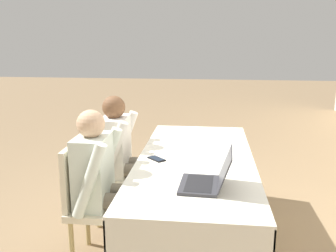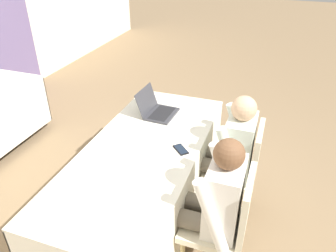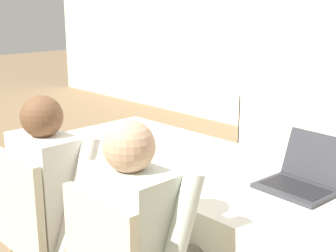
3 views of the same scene
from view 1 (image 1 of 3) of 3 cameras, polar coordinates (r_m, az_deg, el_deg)
ground_plane at (r=3.25m, az=4.01°, el=-17.07°), size 24.00×24.00×0.00m
conference_table_near at (r=3.00m, az=4.18°, el=-7.79°), size 2.09×0.89×0.72m
laptop at (r=2.39m, az=5.93°, el=-8.19°), size 0.35×0.34×0.24m
cell_phone at (r=2.90m, az=-1.76°, el=-5.03°), size 0.16×0.16×0.01m
paper_beside_laptop at (r=3.09m, az=9.24°, el=-4.11°), size 0.26×0.33×0.00m
paper_centre_table at (r=2.70m, az=0.99°, el=-6.49°), size 0.23×0.31×0.00m
paper_left_edge at (r=3.71m, az=3.69°, el=-0.96°), size 0.27×0.33×0.00m
chair_near_left at (r=3.43m, az=-8.38°, el=-6.41°), size 0.44×0.44×0.89m
chair_near_right at (r=2.86m, az=-11.66°, el=-10.71°), size 0.44×0.44×0.89m
person_checkered_shirt at (r=3.35m, az=-6.77°, el=-3.93°), size 0.50×0.52×1.15m
person_white_shirt at (r=2.77m, az=-9.77°, el=-7.85°), size 0.50×0.52×1.15m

